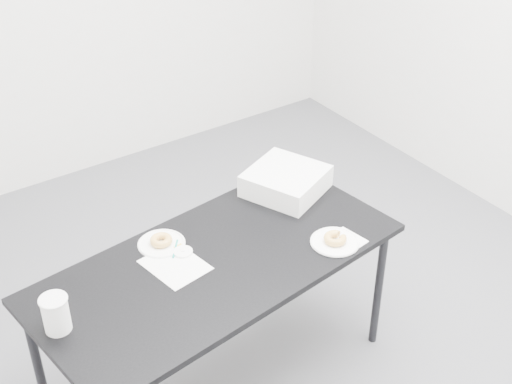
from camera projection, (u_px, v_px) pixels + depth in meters
floor at (240, 350)px, 3.44m from camera, size 4.00×4.00×0.00m
table at (217, 270)px, 2.94m from camera, size 1.61×0.90×0.70m
scorecard at (175, 265)px, 2.88m from camera, size 0.24×0.28×0.00m
logo_patch at (178, 246)px, 2.98m from camera, size 0.05×0.05×0.00m
pen at (175, 249)px, 2.96m from camera, size 0.08×0.10×0.01m
napkin at (345, 241)px, 3.01m from camera, size 0.17×0.17×0.00m
plate_near at (335, 242)px, 3.00m from camera, size 0.21×0.21×0.01m
donut_near at (335, 238)px, 2.99m from camera, size 0.10×0.10×0.03m
plate_far at (161, 244)px, 2.99m from camera, size 0.20×0.20×0.01m
donut_far at (161, 240)px, 2.98m from camera, size 0.13×0.13×0.03m
coffee_cup at (56, 314)px, 2.53m from camera, size 0.10×0.10×0.15m
cup_lid at (183, 252)px, 2.94m from camera, size 0.08×0.08×0.01m
bakery_box at (286, 181)px, 3.31m from camera, size 0.43×0.43×0.11m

